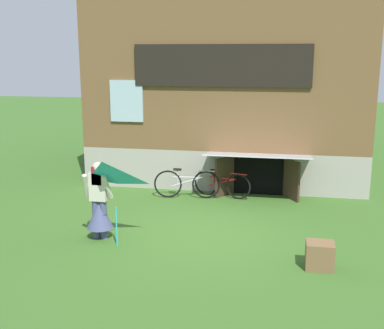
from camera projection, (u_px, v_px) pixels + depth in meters
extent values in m
plane|color=#386023|center=(201.00, 231.00, 10.11)|extent=(60.00, 60.00, 0.00)
cube|color=#9E998E|center=(231.00, 152.00, 15.52)|extent=(7.64, 5.55, 1.10)
cube|color=brown|center=(233.00, 66.00, 14.92)|extent=(7.64, 5.55, 4.31)
cube|color=black|center=(221.00, 66.00, 12.21)|extent=(4.52, 0.08, 1.06)
cube|color=#9EB7C6|center=(221.00, 65.00, 12.23)|extent=(4.36, 0.04, 0.94)
cube|color=#9EB7C6|center=(127.00, 101.00, 12.88)|extent=(0.90, 0.06, 1.10)
cube|color=black|center=(258.00, 175.00, 12.68)|extent=(1.40, 0.03, 1.02)
cube|color=#3D2B1E|center=(225.00, 177.00, 12.56)|extent=(0.44, 0.62, 1.02)
cube|color=#3D2B1E|center=(291.00, 180.00, 12.25)|extent=(0.42, 0.63, 1.02)
cube|color=#B2B2B7|center=(258.00, 156.00, 12.02)|extent=(2.63, 1.09, 0.18)
cylinder|color=#474C75|center=(96.00, 219.00, 9.66)|extent=(0.14, 0.14, 0.79)
cylinder|color=#474C75|center=(104.00, 219.00, 9.63)|extent=(0.14, 0.14, 0.79)
cone|color=#474C75|center=(100.00, 214.00, 9.62)|extent=(0.52, 0.52, 0.59)
cube|color=beige|center=(98.00, 187.00, 9.49)|extent=(0.34, 0.20, 0.56)
cylinder|color=beige|center=(86.00, 186.00, 9.43)|extent=(0.17, 0.32, 0.52)
cylinder|color=beige|center=(107.00, 187.00, 9.35)|extent=(0.17, 0.32, 0.52)
cube|color=maroon|center=(97.00, 176.00, 9.39)|extent=(0.20, 0.08, 0.36)
sphere|color=#D8AD8E|center=(98.00, 167.00, 9.41)|extent=(0.21, 0.21, 0.21)
pyramid|color=#2DB2CC|center=(103.00, 184.00, 8.84)|extent=(1.01, 0.80, 0.59)
cylinder|color=beige|center=(111.00, 196.00, 9.21)|extent=(0.01, 0.62, 0.51)
cylinder|color=#2DB2CC|center=(116.00, 226.00, 9.28)|extent=(0.03, 0.03, 0.77)
torus|color=black|center=(238.00, 187.00, 12.28)|extent=(0.65, 0.21, 0.66)
torus|color=black|center=(206.00, 183.00, 12.66)|extent=(0.65, 0.21, 0.66)
cylinder|color=red|center=(222.00, 178.00, 12.43)|extent=(0.66, 0.21, 0.04)
cylinder|color=red|center=(222.00, 182.00, 12.46)|extent=(0.72, 0.22, 0.27)
cylinder|color=red|center=(214.00, 177.00, 12.53)|extent=(0.04, 0.04, 0.37)
cube|color=black|center=(214.00, 170.00, 12.48)|extent=(0.20, 0.08, 0.05)
cylinder|color=red|center=(239.00, 174.00, 12.21)|extent=(0.43, 0.14, 0.03)
torus|color=black|center=(206.00, 185.00, 12.35)|extent=(0.72, 0.14, 0.72)
torus|color=black|center=(168.00, 184.00, 12.41)|extent=(0.72, 0.14, 0.72)
cylinder|color=#ADAFB5|center=(187.00, 177.00, 12.34)|extent=(0.73, 0.13, 0.04)
cylinder|color=#ADAFB5|center=(187.00, 182.00, 12.36)|extent=(0.80, 0.14, 0.29)
cylinder|color=#ADAFB5|center=(177.00, 177.00, 12.35)|extent=(0.04, 0.04, 0.41)
cube|color=black|center=(177.00, 169.00, 12.31)|extent=(0.20, 0.08, 0.05)
cylinder|color=#ADAFB5|center=(206.00, 171.00, 12.27)|extent=(0.44, 0.08, 0.03)
cube|color=brown|center=(320.00, 255.00, 8.31)|extent=(0.47, 0.40, 0.47)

